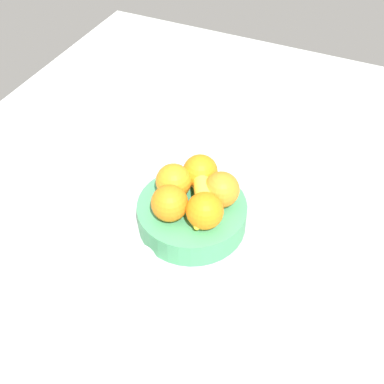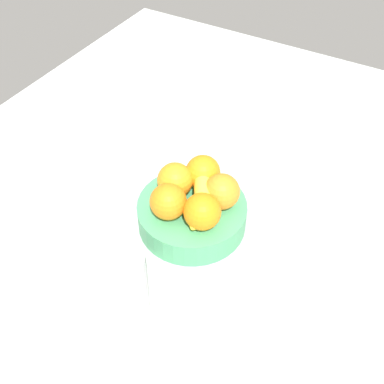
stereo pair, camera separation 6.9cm
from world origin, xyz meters
The scene contains 10 objects.
ground_plane centered at (0.00, 0.00, -1.50)cm, with size 180.00×140.00×3.00cm, color #B3BAB4.
fruit_bowl centered at (-1.00, 2.90, 3.09)cm, with size 24.45×24.45×6.18cm, color #469A65.
orange_front_left centered at (-2.36, -2.16, 10.15)cm, with size 7.94×7.94×7.94cm, color orange.
orange_front_right centered at (3.96, -0.22, 10.15)cm, with size 7.94×7.94×7.94cm, color orange.
orange_center centered at (2.88, 7.59, 10.15)cm, with size 7.94×7.94×7.94cm, color orange.
orange_back_left centered at (-4.32, 8.34, 10.15)cm, with size 7.94×7.94×7.94cm, color orange.
orange_back_right centered at (-7.61, 1.90, 10.15)cm, with size 7.94×7.94×7.94cm, color orange.
banana_bunch centered at (-1.79, 5.40, 9.28)cm, with size 17.46×12.06×6.20cm.
thermos_tumbler centered at (24.29, 2.85, 7.90)cm, with size 8.92×8.92×15.80cm, color #B9B7C0.
jar_lid centered at (21.52, -9.63, 0.62)cm, with size 7.76×7.76×1.25cm, color white.
Camera 2 is at (63.05, 39.78, 83.54)cm, focal length 45.51 mm.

